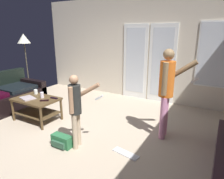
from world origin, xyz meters
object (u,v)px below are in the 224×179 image
object	(u,v)px
tv_remote_black	(44,100)
cup_by_laptop	(42,95)
loose_keyboard	(126,153)
dvd_remote_slim	(54,98)
backpack	(62,141)
leather_couch	(0,98)
laptop_closed	(28,98)
person_child	(76,105)
cup_near_edge	(36,92)
person_adult	(167,86)
coffee_table	(37,104)
floor_lamp	(24,42)

from	to	relation	value
tv_remote_black	cup_by_laptop	bearing A→B (deg)	113.49
loose_keyboard	dvd_remote_slim	size ratio (longest dim) A/B	2.69
backpack	tv_remote_black	xyz separation A→B (m)	(-0.89, 0.50, 0.40)
leather_couch	laptop_closed	xyz separation A→B (m)	(1.10, -0.07, 0.21)
person_child	cup_near_edge	world-z (taller)	person_child
person_adult	backpack	size ratio (longest dim) A/B	4.38
coffee_table	person_adult	bearing A→B (deg)	14.06
backpack	cup_near_edge	bearing A→B (deg)	152.53
laptop_closed	cup_by_laptop	bearing A→B (deg)	55.44
person_adult	coffee_table	bearing A→B (deg)	-165.94
leather_couch	laptop_closed	bearing A→B (deg)	-3.60
floor_lamp	cup_near_edge	distance (m)	1.90
laptop_closed	cup_near_edge	world-z (taller)	cup_near_edge
tv_remote_black	backpack	bearing A→B (deg)	-63.74
dvd_remote_slim	laptop_closed	bearing A→B (deg)	-153.64
coffee_table	cup_by_laptop	world-z (taller)	cup_by_laptop
person_child	cup_near_edge	bearing A→B (deg)	159.91
backpack	tv_remote_black	bearing A→B (deg)	150.84
loose_keyboard	dvd_remote_slim	xyz separation A→B (m)	(-1.85, 0.37, 0.49)
cup_near_edge	cup_by_laptop	xyz separation A→B (m)	(0.33, -0.12, 0.01)
leather_couch	backpack	xyz separation A→B (m)	(2.41, -0.50, -0.19)
floor_lamp	cup_near_edge	bearing A→B (deg)	-33.03
tv_remote_black	person_adult	bearing A→B (deg)	-18.15
person_child	cup_by_laptop	xyz separation A→B (m)	(-1.32, 0.49, -0.18)
loose_keyboard	tv_remote_black	bearing A→B (deg)	174.92
backpack	loose_keyboard	xyz separation A→B (m)	(1.02, 0.33, -0.09)
coffee_table	floor_lamp	bearing A→B (deg)	145.70
dvd_remote_slim	person_child	bearing A→B (deg)	-31.19
leather_couch	coffee_table	bearing A→B (deg)	1.24
backpack	dvd_remote_slim	distance (m)	1.16
leather_couch	cup_by_laptop	bearing A→B (deg)	5.12
leather_couch	dvd_remote_slim	bearing A→B (deg)	7.26
dvd_remote_slim	cup_near_edge	bearing A→B (deg)	173.40
coffee_table	backpack	xyz separation A→B (m)	(1.17, -0.53, -0.26)
laptop_closed	cup_near_edge	distance (m)	0.33
backpack	laptop_closed	distance (m)	1.44
laptop_closed	cup_by_laptop	world-z (taller)	cup_by_laptop
leather_couch	person_child	world-z (taller)	person_child
coffee_table	cup_by_laptop	size ratio (longest dim) A/B	7.62
person_child	floor_lamp	world-z (taller)	floor_lamp
person_child	loose_keyboard	world-z (taller)	person_child
cup_near_edge	person_adult	bearing A→B (deg)	8.70
leather_couch	loose_keyboard	distance (m)	3.45
coffee_table	person_adult	world-z (taller)	person_adult
loose_keyboard	person_adult	bearing A→B (deg)	67.05
cup_near_edge	leather_couch	bearing A→B (deg)	-166.64
loose_keyboard	cup_near_edge	xyz separation A→B (m)	(-2.43, 0.41, 0.53)
person_child	cup_near_edge	size ratio (longest dim) A/B	12.07
cup_near_edge	cup_by_laptop	size ratio (longest dim) A/B	0.83
person_child	loose_keyboard	bearing A→B (deg)	13.87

